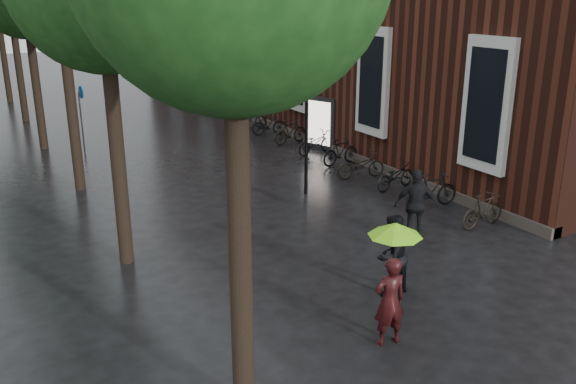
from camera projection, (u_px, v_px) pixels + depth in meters
ground at (487, 365)px, 10.14m from camera, size 120.00×120.00×0.00m
person_burgundy at (390, 301)px, 10.52m from camera, size 0.66×0.48×1.65m
person_black at (392, 256)px, 12.25m from camera, size 0.96×0.83×1.71m
lime_umbrella at (395, 229)px, 11.06m from camera, size 1.02×1.02×1.50m
pedestrian_walking at (416, 205)px, 14.98m from camera, size 1.12×0.96×1.81m
parked_bicycles at (336, 152)px, 21.61m from camera, size 2.13×14.53×1.00m
ad_lightbox at (321, 124)px, 23.42m from camera, size 0.31×1.35×2.04m
lamp_post at (307, 119)px, 17.92m from camera, size 0.20×0.20×3.79m
cycle_sign at (81, 110)px, 22.54m from camera, size 0.14×0.47×2.58m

